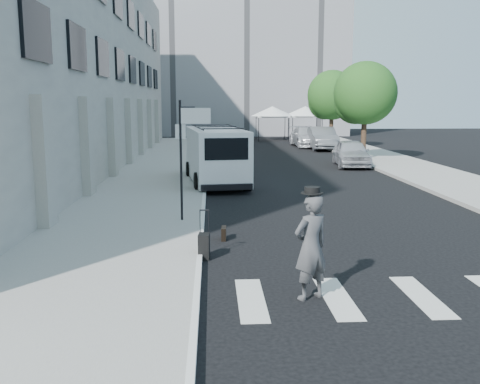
{
  "coord_description": "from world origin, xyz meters",
  "views": [
    {
      "loc": [
        -1.7,
        -12.35,
        3.59
      ],
      "look_at": [
        -0.98,
        1.22,
        1.3
      ],
      "focal_mm": 40.0,
      "sensor_mm": 36.0,
      "label": 1
    }
  ],
  "objects": [
    {
      "name": "building_left",
      "position": [
        -11.5,
        18.0,
        6.0
      ],
      "size": [
        10.0,
        44.0,
        12.0
      ],
      "primitive_type": "cube",
      "color": "gray",
      "rests_on": "ground"
    },
    {
      "name": "parked_car_b",
      "position": [
        6.71,
        28.2,
        0.86
      ],
      "size": [
        1.95,
        5.25,
        1.72
      ],
      "primitive_type": "imported",
      "rotation": [
        0.0,
        0.0,
        -0.03
      ],
      "color": "slate",
      "rests_on": "ground"
    },
    {
      "name": "parked_car_c",
      "position": [
        6.07,
        30.89,
        0.81
      ],
      "size": [
        2.44,
        5.63,
        1.61
      ],
      "primitive_type": "imported",
      "rotation": [
        0.0,
        0.0,
        0.03
      ],
      "color": "#B5B7BE",
      "rests_on": "ground"
    },
    {
      "name": "sign_pole",
      "position": [
        -2.36,
        3.2,
        2.65
      ],
      "size": [
        1.03,
        0.07,
        3.5
      ],
      "color": "black",
      "rests_on": "sidewalk_left"
    },
    {
      "name": "building_far",
      "position": [
        2.0,
        50.0,
        12.5
      ],
      "size": [
        22.0,
        12.0,
        25.0
      ],
      "primitive_type": "cube",
      "color": "slate",
      "rests_on": "ground"
    },
    {
      "name": "sidewalk_left",
      "position": [
        -4.25,
        16.0,
        0.07
      ],
      "size": [
        4.5,
        48.0,
        0.15
      ],
      "primitive_type": "cube",
      "color": "gray",
      "rests_on": "ground"
    },
    {
      "name": "tent_right",
      "position": [
        7.2,
        38.5,
        2.71
      ],
      "size": [
        4.0,
        4.0,
        3.2
      ],
      "color": "black",
      "rests_on": "ground"
    },
    {
      "name": "businessman",
      "position": [
        0.09,
        -3.0,
        0.99
      ],
      "size": [
        0.86,
        0.76,
        1.98
      ],
      "primitive_type": "imported",
      "rotation": [
        0.0,
        0.0,
        3.64
      ],
      "color": "#404043",
      "rests_on": "ground"
    },
    {
      "name": "suitcase",
      "position": [
        -1.9,
        -0.34,
        0.3
      ],
      "size": [
        0.28,
        0.42,
        1.13
      ],
      "rotation": [
        0.0,
        0.0,
        -0.07
      ],
      "color": "black",
      "rests_on": "ground"
    },
    {
      "name": "cargo_van",
      "position": [
        -1.53,
        11.22,
        1.26
      ],
      "size": [
        2.91,
        6.71,
        2.44
      ],
      "rotation": [
        0.0,
        0.0,
        0.13
      ],
      "color": "white",
      "rests_on": "ground"
    },
    {
      "name": "briefcase",
      "position": [
        -1.4,
        1.37,
        0.17
      ],
      "size": [
        0.14,
        0.45,
        0.34
      ],
      "primitive_type": "cube",
      "rotation": [
        0.0,
        0.0,
        -0.05
      ],
      "color": "black",
      "rests_on": "ground"
    },
    {
      "name": "sidewalk_right",
      "position": [
        9.0,
        20.0,
        0.07
      ],
      "size": [
        4.0,
        56.0,
        0.15
      ],
      "primitive_type": "cube",
      "color": "gray",
      "rests_on": "ground"
    },
    {
      "name": "parked_car_a",
      "position": [
        6.16,
        17.35,
        0.76
      ],
      "size": [
        2.26,
        4.62,
        1.52
      ],
      "primitive_type": "imported",
      "rotation": [
        0.0,
        0.0,
        -0.11
      ],
      "color": "#AAACB3",
      "rests_on": "ground"
    },
    {
      "name": "tent_left",
      "position": [
        4.0,
        38.0,
        2.71
      ],
      "size": [
        4.0,
        4.0,
        3.2
      ],
      "color": "black",
      "rests_on": "ground"
    },
    {
      "name": "ground",
      "position": [
        0.0,
        0.0,
        0.0
      ],
      "size": [
        120.0,
        120.0,
        0.0
      ],
      "primitive_type": "plane",
      "color": "black",
      "rests_on": "ground"
    },
    {
      "name": "tree_far",
      "position": [
        7.5,
        29.15,
        3.97
      ],
      "size": [
        3.8,
        3.83,
        6.03
      ],
      "color": "black",
      "rests_on": "ground"
    },
    {
      "name": "tree_near",
      "position": [
        7.5,
        20.15,
        3.97
      ],
      "size": [
        3.8,
        3.83,
        6.03
      ],
      "color": "black",
      "rests_on": "ground"
    }
  ]
}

